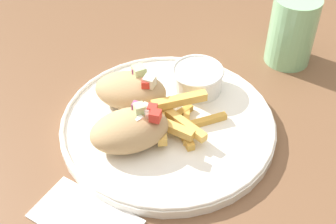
{
  "coord_description": "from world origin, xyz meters",
  "views": [
    {
      "loc": [
        0.12,
        -0.47,
        1.26
      ],
      "look_at": [
        0.01,
        -0.01,
        0.81
      ],
      "focal_mm": 50.0,
      "sensor_mm": 36.0,
      "label": 1
    }
  ],
  "objects_px": {
    "sauce_ramekin": "(197,78)",
    "water_glass": "(291,33)",
    "pita_sandwich_near": "(130,130)",
    "fries_pile": "(177,120)",
    "plate": "(168,124)",
    "pita_sandwich_far": "(131,90)"
  },
  "relations": [
    {
      "from": "plate",
      "to": "pita_sandwich_far",
      "type": "xyz_separation_m",
      "value": [
        -0.06,
        0.03,
        0.03
      ]
    },
    {
      "from": "pita_sandwich_far",
      "to": "plate",
      "type": "bearing_deg",
      "value": -26.03
    },
    {
      "from": "plate",
      "to": "pita_sandwich_far",
      "type": "bearing_deg",
      "value": 156.52
    },
    {
      "from": "pita_sandwich_near",
      "to": "pita_sandwich_far",
      "type": "xyz_separation_m",
      "value": [
        -0.02,
        0.08,
        -0.0
      ]
    },
    {
      "from": "plate",
      "to": "pita_sandwich_near",
      "type": "height_order",
      "value": "pita_sandwich_near"
    },
    {
      "from": "pita_sandwich_near",
      "to": "plate",
      "type": "bearing_deg",
      "value": 19.82
    },
    {
      "from": "plate",
      "to": "pita_sandwich_near",
      "type": "bearing_deg",
      "value": -127.8
    },
    {
      "from": "pita_sandwich_near",
      "to": "sauce_ramekin",
      "type": "height_order",
      "value": "pita_sandwich_near"
    },
    {
      "from": "pita_sandwich_near",
      "to": "fries_pile",
      "type": "xyz_separation_m",
      "value": [
        0.05,
        0.04,
        -0.01
      ]
    },
    {
      "from": "pita_sandwich_far",
      "to": "fries_pile",
      "type": "distance_m",
      "value": 0.08
    },
    {
      "from": "plate",
      "to": "pita_sandwich_far",
      "type": "relative_size",
      "value": 2.84
    },
    {
      "from": "pita_sandwich_near",
      "to": "sauce_ramekin",
      "type": "distance_m",
      "value": 0.15
    },
    {
      "from": "pita_sandwich_near",
      "to": "pita_sandwich_far",
      "type": "height_order",
      "value": "same"
    },
    {
      "from": "sauce_ramekin",
      "to": "water_glass",
      "type": "height_order",
      "value": "water_glass"
    },
    {
      "from": "plate",
      "to": "water_glass",
      "type": "height_order",
      "value": "water_glass"
    },
    {
      "from": "plate",
      "to": "fries_pile",
      "type": "bearing_deg",
      "value": -25.68
    },
    {
      "from": "sauce_ramekin",
      "to": "water_glass",
      "type": "xyz_separation_m",
      "value": [
        0.13,
        0.13,
        0.02
      ]
    },
    {
      "from": "pita_sandwich_near",
      "to": "fries_pile",
      "type": "relative_size",
      "value": 1.11
    },
    {
      "from": "pita_sandwich_near",
      "to": "fries_pile",
      "type": "bearing_deg",
      "value": 7.13
    },
    {
      "from": "pita_sandwich_near",
      "to": "water_glass",
      "type": "distance_m",
      "value": 0.33
    },
    {
      "from": "pita_sandwich_near",
      "to": "fries_pile",
      "type": "height_order",
      "value": "pita_sandwich_near"
    },
    {
      "from": "pita_sandwich_near",
      "to": "fries_pile",
      "type": "distance_m",
      "value": 0.07
    }
  ]
}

